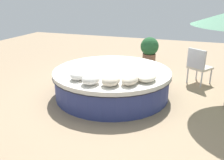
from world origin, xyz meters
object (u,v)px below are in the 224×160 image
Objects in this scene: round_bed at (112,82)px; throw_pillow_0 at (79,75)px; throw_pillow_1 at (91,79)px; throw_pillow_4 at (147,77)px; throw_pillow_2 at (111,80)px; planter at (149,50)px; throw_pillow_3 at (130,79)px; patio_chair at (198,64)px.

throw_pillow_0 reaches higher than round_bed.
throw_pillow_1 is at bearing -4.29° from round_bed.
throw_pillow_4 is at bearing 106.01° from throw_pillow_0.
throw_pillow_2 is 0.83× the size of throw_pillow_4.
throw_pillow_1 is 3.78m from planter.
throw_pillow_3 reaches higher than throw_pillow_0.
round_bed is 6.37× the size of throw_pillow_2.
patio_chair is at bearing 152.82° from throw_pillow_4.
throw_pillow_1 is (0.18, 0.35, 0.01)m from throw_pillow_0.
throw_pillow_0 is at bearing -101.14° from patio_chair.
throw_pillow_0 is at bearing -26.88° from round_bed.
throw_pillow_3 is (-0.10, 1.08, 0.00)m from throw_pillow_0.
planter reaches higher than patio_chair.
throw_pillow_0 is 0.75m from throw_pillow_2.
throw_pillow_1 is 0.82× the size of throw_pillow_4.
round_bed is at bearing -161.70° from throw_pillow_2.
throw_pillow_4 is (0.46, 0.92, 0.39)m from round_bed.
throw_pillow_2 is at bearing -50.69° from throw_pillow_4.
patio_chair is 2.00m from planter.
throw_pillow_1 is (1.03, -0.08, 0.42)m from round_bed.
throw_pillow_0 is 3.66m from planter.
round_bed is at bearing -7.40° from planter.
round_bed is 1.11m from throw_pillow_1.
patio_chair reaches higher than throw_pillow_3.
patio_chair is at bearing 141.49° from throw_pillow_1.
throw_pillow_1 is 0.40m from throw_pillow_2.
planter is (-3.68, 0.04, -0.18)m from throw_pillow_2.
round_bed is 2.75m from planter.
throw_pillow_3 is at bearing -85.51° from patio_chair.
throw_pillow_0 is 1.00× the size of throw_pillow_2.
throw_pillow_3 reaches higher than round_bed.
throw_pillow_3 is 3.49m from planter.
round_bed is 6.49× the size of throw_pillow_1.
round_bed is 1.04m from throw_pillow_0.
planter is (-3.18, -0.57, -0.16)m from throw_pillow_4.
round_bed is 5.30× the size of throw_pillow_4.
throw_pillow_0 is 1.01× the size of throw_pillow_1.
patio_chair is at bearing 51.72° from planter.
throw_pillow_3 is at bearing 40.89° from round_bed.
throw_pillow_0 is at bearing -84.87° from throw_pillow_3.
throw_pillow_2 reaches higher than throw_pillow_0.
planter is at bearing 167.62° from throw_pillow_0.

